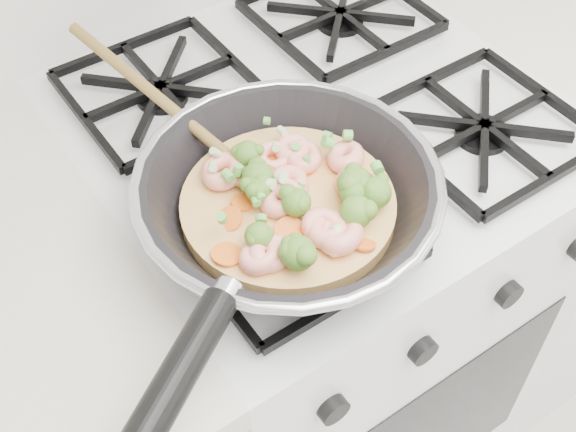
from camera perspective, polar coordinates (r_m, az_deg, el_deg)
stove at (r=1.34m, az=1.71°, el=-6.83°), size 0.60×0.60×0.92m
skillet at (r=0.82m, az=-0.05°, el=1.19°), size 0.47×0.54×0.10m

